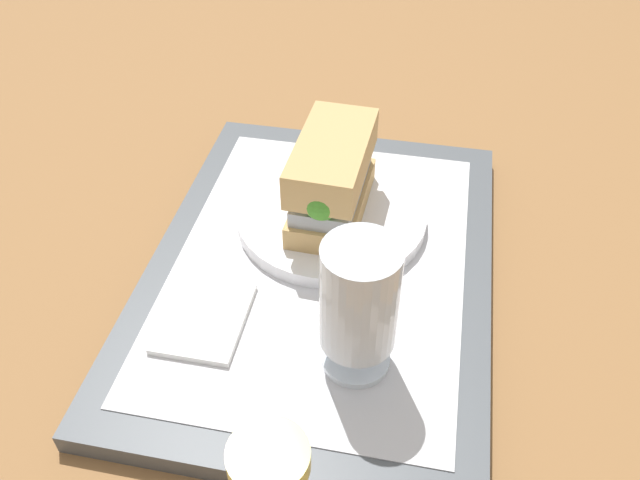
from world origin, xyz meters
name	(u,v)px	position (x,y,z in m)	size (l,w,h in m)	color
ground_plane	(320,278)	(0.00, 0.00, 0.00)	(3.00, 3.00, 0.00)	olive
tray	(320,271)	(0.00, 0.00, 0.01)	(0.44, 0.32, 0.02)	#4C5156
placemat	(320,263)	(0.00, 0.00, 0.02)	(0.38, 0.27, 0.00)	silver
plate	(330,216)	(-0.06, 0.00, 0.03)	(0.19, 0.19, 0.01)	white
sandwich	(329,178)	(-0.06, 0.00, 0.08)	(0.13, 0.07, 0.08)	tan
beer_glass	(359,305)	(0.11, 0.05, 0.09)	(0.06, 0.06, 0.12)	silver
napkin_folded	(204,318)	(0.09, -0.08, 0.02)	(0.09, 0.07, 0.01)	white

